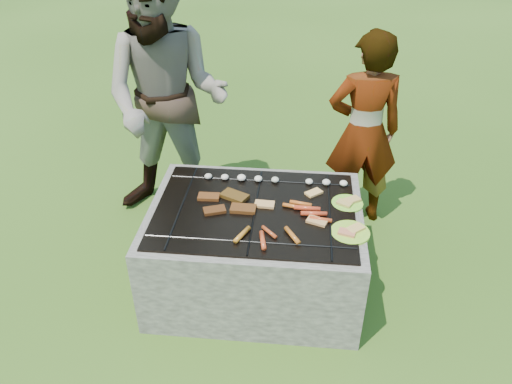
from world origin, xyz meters
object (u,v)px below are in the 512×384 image
fire_pit (255,251)px  plate_near (350,232)px  cook (364,132)px  bystander (167,100)px  plate_far (348,203)px

fire_pit → plate_near: (0.56, -0.18, 0.33)m
plate_near → cook: size_ratio=0.16×
plate_near → bystander: bearing=142.6°
plate_far → bystander: bearing=152.0°
fire_pit → bystander: bearing=131.8°
fire_pit → cook: (0.70, 0.85, 0.46)m
plate_far → cook: (0.14, 0.73, 0.13)m
fire_pit → plate_near: bearing=-17.3°
cook → bystander: (-1.42, -0.05, 0.21)m
plate_near → cook: (0.14, 1.02, 0.13)m
bystander → plate_far: bearing=-23.7°
cook → bystander: bearing=-4.8°
cook → bystander: size_ratio=0.78×
plate_far → bystander: 1.48m
plate_near → bystander: bystander is taller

